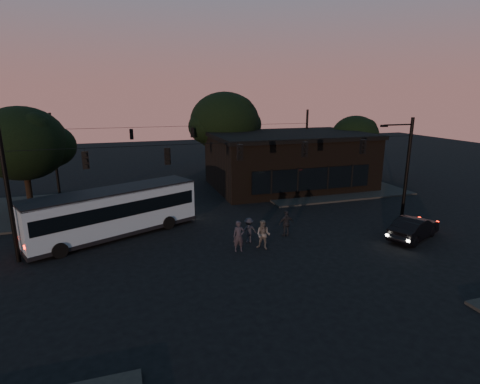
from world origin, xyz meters
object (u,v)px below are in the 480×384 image
object	(u,v)px
pedestrian_d	(249,230)
pedestrian_c	(286,223)
bus	(114,210)
car	(414,228)
pedestrian_a	(239,236)
building	(289,160)
pedestrian_b	(263,235)

from	to	relation	value
pedestrian_d	pedestrian_c	bearing A→B (deg)	-174.50
bus	pedestrian_d	distance (m)	8.92
bus	car	xyz separation A→B (m)	(18.38, -6.45, -1.02)
pedestrian_a	pedestrian_c	size ratio (longest dim) A/B	1.07
building	pedestrian_a	size ratio (longest dim) A/B	8.19
pedestrian_a	pedestrian_b	size ratio (longest dim) A/B	1.04
pedestrian_a	pedestrian_b	xyz separation A→B (m)	(1.51, -0.12, -0.04)
pedestrian_a	pedestrian_b	world-z (taller)	pedestrian_a
pedestrian_b	pedestrian_d	size ratio (longest dim) A/B	1.13
building	pedestrian_c	distance (m)	14.39
car	pedestrian_d	xyz separation A→B (m)	(-10.35, 2.69, 0.07)
building	pedestrian_b	world-z (taller)	building
bus	pedestrian_c	bearing A→B (deg)	-42.31
pedestrian_a	pedestrian_c	distance (m)	3.99
car	pedestrian_c	distance (m)	8.19
bus	pedestrian_a	size ratio (longest dim) A/B	5.95
bus	pedestrian_b	world-z (taller)	bus
building	bus	size ratio (longest dim) A/B	1.38
building	pedestrian_a	bearing A→B (deg)	-124.44
pedestrian_b	pedestrian_c	size ratio (longest dim) A/B	1.03
car	pedestrian_b	size ratio (longest dim) A/B	2.47
bus	pedestrian_b	xyz separation A→B (m)	(8.52, -5.04, -0.85)
pedestrian_c	pedestrian_d	bearing A→B (deg)	3.86
car	pedestrian_d	size ratio (longest dim) A/B	2.78
pedestrian_a	pedestrian_c	xyz separation A→B (m)	(3.73, 1.42, -0.06)
pedestrian_c	building	bearing A→B (deg)	-117.05
bus	pedestrian_d	xyz separation A→B (m)	(8.03, -3.76, -0.95)
building	pedestrian_d	size ratio (longest dim) A/B	9.58
bus	pedestrian_a	bearing A→B (deg)	-59.33
car	pedestrian_a	bearing A→B (deg)	57.49
car	pedestrian_c	xyz separation A→B (m)	(-7.64, 2.96, 0.14)
pedestrian_a	pedestrian_b	distance (m)	1.51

